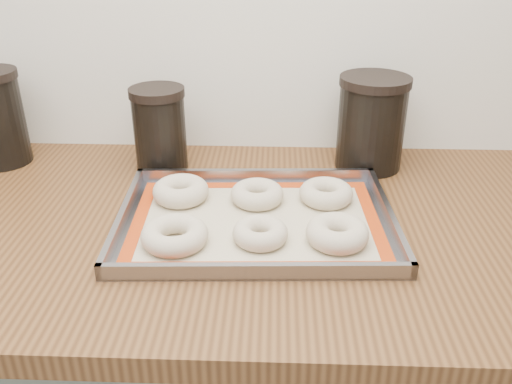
{
  "coord_description": "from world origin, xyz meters",
  "views": [
    {
      "loc": [
        0.16,
        0.86,
        1.37
      ],
      "look_at": [
        0.13,
        1.66,
        0.96
      ],
      "focal_mm": 38.0,
      "sensor_mm": 36.0,
      "label": 1
    }
  ],
  "objects_px": {
    "bagel_front_left": "(175,235)",
    "bagel_back_right": "(326,193)",
    "bagel_front_right": "(337,233)",
    "bagel_back_left": "(181,191)",
    "canister_right": "(371,123)",
    "baking_tray": "(256,220)",
    "canister_mid": "(160,129)",
    "bagel_front_mid": "(260,233)",
    "bagel_back_mid": "(257,194)"
  },
  "relations": [
    {
      "from": "bagel_front_left",
      "to": "bagel_back_right",
      "type": "height_order",
      "value": "same"
    },
    {
      "from": "bagel_front_left",
      "to": "bagel_back_right",
      "type": "xyz_separation_m",
      "value": [
        0.25,
        0.15,
        -0.0
      ]
    },
    {
      "from": "bagel_front_right",
      "to": "bagel_front_left",
      "type": "bearing_deg",
      "value": -177.01
    },
    {
      "from": "bagel_back_left",
      "to": "bagel_back_right",
      "type": "bearing_deg",
      "value": 0.86
    },
    {
      "from": "bagel_back_left",
      "to": "bagel_front_left",
      "type": "bearing_deg",
      "value": -84.38
    },
    {
      "from": "canister_right",
      "to": "bagel_back_left",
      "type": "bearing_deg",
      "value": -154.22
    },
    {
      "from": "baking_tray",
      "to": "bagel_front_left",
      "type": "height_order",
      "value": "bagel_front_left"
    },
    {
      "from": "bagel_back_right",
      "to": "canister_mid",
      "type": "xyz_separation_m",
      "value": [
        -0.33,
        0.15,
        0.06
      ]
    },
    {
      "from": "canister_mid",
      "to": "bagel_back_left",
      "type": "bearing_deg",
      "value": -67.3
    },
    {
      "from": "bagel_front_right",
      "to": "bagel_back_right",
      "type": "relative_size",
      "value": 1.03
    },
    {
      "from": "bagel_back_left",
      "to": "canister_right",
      "type": "height_order",
      "value": "canister_right"
    },
    {
      "from": "bagel_front_mid",
      "to": "canister_mid",
      "type": "bearing_deg",
      "value": 126.37
    },
    {
      "from": "canister_right",
      "to": "bagel_back_mid",
      "type": "bearing_deg",
      "value": -141.31
    },
    {
      "from": "baking_tray",
      "to": "bagel_front_right",
      "type": "distance_m",
      "value": 0.15
    },
    {
      "from": "bagel_back_right",
      "to": "bagel_back_left",
      "type": "bearing_deg",
      "value": -179.14
    },
    {
      "from": "bagel_front_right",
      "to": "bagel_back_mid",
      "type": "distance_m",
      "value": 0.19
    },
    {
      "from": "bagel_back_left",
      "to": "bagel_front_right",
      "type": "bearing_deg",
      "value": -26.71
    },
    {
      "from": "bagel_back_mid",
      "to": "canister_right",
      "type": "height_order",
      "value": "canister_right"
    },
    {
      "from": "bagel_front_right",
      "to": "canister_mid",
      "type": "height_order",
      "value": "canister_mid"
    },
    {
      "from": "bagel_back_right",
      "to": "canister_right",
      "type": "height_order",
      "value": "canister_right"
    },
    {
      "from": "bagel_back_left",
      "to": "bagel_back_right",
      "type": "height_order",
      "value": "bagel_back_left"
    },
    {
      "from": "bagel_front_right",
      "to": "canister_mid",
      "type": "xyz_separation_m",
      "value": [
        -0.33,
        0.29,
        0.06
      ]
    },
    {
      "from": "bagel_front_mid",
      "to": "canister_right",
      "type": "height_order",
      "value": "canister_right"
    },
    {
      "from": "canister_right",
      "to": "bagel_front_left",
      "type": "bearing_deg",
      "value": -137.02
    },
    {
      "from": "bagel_front_mid",
      "to": "bagel_front_right",
      "type": "distance_m",
      "value": 0.12
    },
    {
      "from": "bagel_front_left",
      "to": "canister_right",
      "type": "bearing_deg",
      "value": 42.98
    },
    {
      "from": "baking_tray",
      "to": "bagel_front_mid",
      "type": "xyz_separation_m",
      "value": [
        0.01,
        -0.06,
        0.01
      ]
    },
    {
      "from": "bagel_front_left",
      "to": "bagel_front_mid",
      "type": "distance_m",
      "value": 0.13
    },
    {
      "from": "baking_tray",
      "to": "bagel_back_left",
      "type": "height_order",
      "value": "bagel_back_left"
    },
    {
      "from": "canister_mid",
      "to": "canister_right",
      "type": "relative_size",
      "value": 0.89
    },
    {
      "from": "bagel_back_left",
      "to": "canister_mid",
      "type": "height_order",
      "value": "canister_mid"
    },
    {
      "from": "bagel_front_left",
      "to": "baking_tray",
      "type": "bearing_deg",
      "value": 31.92
    },
    {
      "from": "bagel_front_left",
      "to": "bagel_front_mid",
      "type": "height_order",
      "value": "bagel_front_left"
    },
    {
      "from": "baking_tray",
      "to": "bagel_front_mid",
      "type": "bearing_deg",
      "value": -81.91
    },
    {
      "from": "bagel_front_right",
      "to": "bagel_back_left",
      "type": "relative_size",
      "value": 0.98
    },
    {
      "from": "bagel_back_mid",
      "to": "canister_right",
      "type": "relative_size",
      "value": 0.5
    },
    {
      "from": "baking_tray",
      "to": "bagel_front_right",
      "type": "xyz_separation_m",
      "value": [
        0.13,
        -0.06,
        0.02
      ]
    },
    {
      "from": "bagel_back_mid",
      "to": "canister_mid",
      "type": "relative_size",
      "value": 0.57
    },
    {
      "from": "bagel_back_right",
      "to": "canister_right",
      "type": "distance_m",
      "value": 0.21
    },
    {
      "from": "bagel_front_left",
      "to": "bagel_back_mid",
      "type": "bearing_deg",
      "value": 49.44
    },
    {
      "from": "baking_tray",
      "to": "bagel_front_right",
      "type": "bearing_deg",
      "value": -26.24
    },
    {
      "from": "bagel_front_mid",
      "to": "bagel_back_mid",
      "type": "bearing_deg",
      "value": 94.22
    },
    {
      "from": "bagel_front_right",
      "to": "canister_right",
      "type": "bearing_deg",
      "value": 73.36
    },
    {
      "from": "bagel_back_left",
      "to": "bagel_back_mid",
      "type": "relative_size",
      "value": 1.06
    },
    {
      "from": "bagel_front_left",
      "to": "canister_mid",
      "type": "bearing_deg",
      "value": 104.56
    },
    {
      "from": "canister_mid",
      "to": "bagel_back_right",
      "type": "bearing_deg",
      "value": -24.36
    },
    {
      "from": "bagel_back_left",
      "to": "canister_mid",
      "type": "xyz_separation_m",
      "value": [
        -0.06,
        0.15,
        0.06
      ]
    },
    {
      "from": "bagel_back_mid",
      "to": "bagel_back_right",
      "type": "relative_size",
      "value": 0.99
    },
    {
      "from": "baking_tray",
      "to": "bagel_back_right",
      "type": "distance_m",
      "value": 0.15
    },
    {
      "from": "bagel_front_mid",
      "to": "canister_right",
      "type": "distance_m",
      "value": 0.39
    }
  ]
}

